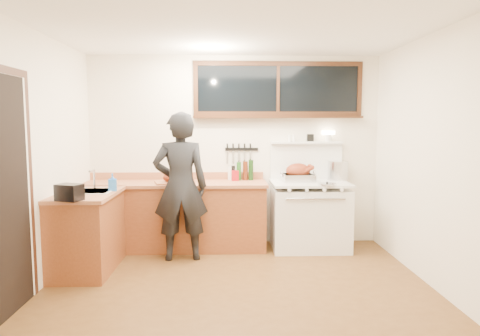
{
  "coord_description": "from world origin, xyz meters",
  "views": [
    {
      "loc": [
        -0.11,
        -4.2,
        1.68
      ],
      "look_at": [
        0.05,
        0.85,
        1.15
      ],
      "focal_mm": 32.0,
      "sensor_mm": 36.0,
      "label": 1
    }
  ],
  "objects_px": {
    "vintage_stove": "(309,214)",
    "roast_turkey": "(298,174)",
    "man": "(180,187)",
    "cutting_board": "(172,179)"
  },
  "relations": [
    {
      "from": "cutting_board",
      "to": "man",
      "type": "bearing_deg",
      "value": -68.33
    },
    {
      "from": "vintage_stove",
      "to": "roast_turkey",
      "type": "relative_size",
      "value": 3.4
    },
    {
      "from": "man",
      "to": "roast_turkey",
      "type": "height_order",
      "value": "man"
    },
    {
      "from": "vintage_stove",
      "to": "roast_turkey",
      "type": "bearing_deg",
      "value": 153.19
    },
    {
      "from": "vintage_stove",
      "to": "roast_turkey",
      "type": "distance_m",
      "value": 0.56
    },
    {
      "from": "cutting_board",
      "to": "roast_turkey",
      "type": "relative_size",
      "value": 1.05
    },
    {
      "from": "vintage_stove",
      "to": "man",
      "type": "height_order",
      "value": "man"
    },
    {
      "from": "vintage_stove",
      "to": "man",
      "type": "relative_size",
      "value": 0.87
    },
    {
      "from": "man",
      "to": "cutting_board",
      "type": "height_order",
      "value": "man"
    },
    {
      "from": "cutting_board",
      "to": "roast_turkey",
      "type": "distance_m",
      "value": 1.68
    }
  ]
}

